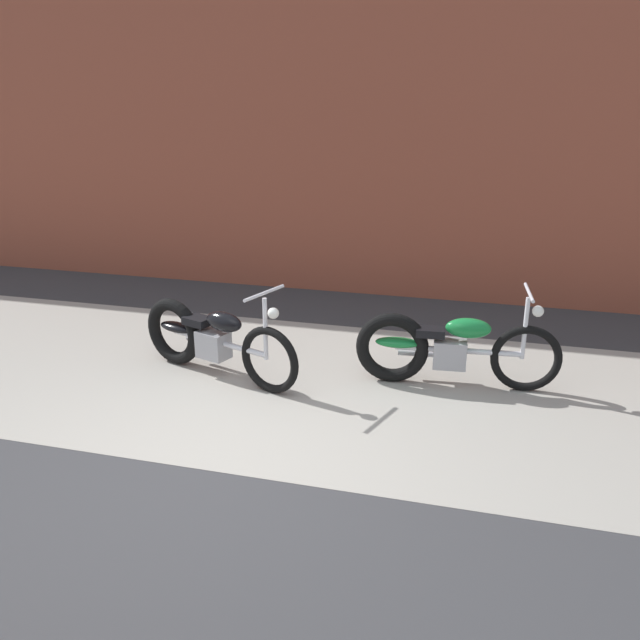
# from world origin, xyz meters

# --- Properties ---
(ground_plane) EXTENTS (80.00, 80.00, 0.00)m
(ground_plane) POSITION_xyz_m (0.00, 0.00, 0.00)
(ground_plane) COLOR #38383A
(sidewalk_slab) EXTENTS (36.00, 3.50, 0.01)m
(sidewalk_slab) POSITION_xyz_m (0.00, 1.75, 0.00)
(sidewalk_slab) COLOR #9E998E
(sidewalk_slab) RESTS_ON ground
(brick_building_wall) EXTENTS (36.00, 0.50, 5.27)m
(brick_building_wall) POSITION_xyz_m (0.00, 5.20, 2.63)
(brick_building_wall) COLOR brown
(brick_building_wall) RESTS_ON ground
(motorcycle_black) EXTENTS (1.93, 0.87, 1.03)m
(motorcycle_black) POSITION_xyz_m (-0.79, 1.73, 0.40)
(motorcycle_black) COLOR black
(motorcycle_black) RESTS_ON ground
(motorcycle_green) EXTENTS (2.01, 0.58, 1.03)m
(motorcycle_green) POSITION_xyz_m (1.57, 2.07, 0.40)
(motorcycle_green) COLOR black
(motorcycle_green) RESTS_ON ground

